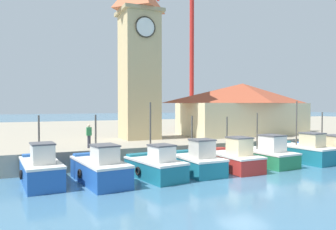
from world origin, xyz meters
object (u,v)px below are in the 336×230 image
(fishing_boat_far_left, at_px, (41,170))
(fishing_boat_mid_right, at_px, (264,155))
(fishing_boat_mid_left, at_px, (196,162))
(dock_worker_near_tower, at_px, (89,136))
(fishing_boat_right_inner, at_px, (303,152))
(fishing_boat_right_outer, at_px, (328,151))
(fishing_boat_left_inner, at_px, (155,166))
(port_crane_near, at_px, (191,64))
(fishing_boat_center, at_px, (233,159))
(warehouse_right, at_px, (243,108))
(clock_tower, at_px, (139,53))
(fishing_boat_left_outer, at_px, (100,169))

(fishing_boat_far_left, distance_m, fishing_boat_mid_right, 14.89)
(fishing_boat_mid_left, height_order, dock_worker_near_tower, fishing_boat_mid_left)
(fishing_boat_right_inner, distance_m, fishing_boat_right_outer, 2.53)
(fishing_boat_left_inner, relative_size, dock_worker_near_tower, 2.76)
(fishing_boat_mid_right, distance_m, port_crane_near, 21.23)
(fishing_boat_mid_right, bearing_deg, fishing_boat_left_inner, -174.40)
(fishing_boat_center, relative_size, warehouse_right, 0.37)
(port_crane_near, height_order, dock_worker_near_tower, port_crane_near)
(fishing_boat_far_left, bearing_deg, clock_tower, 44.32)
(fishing_boat_mid_left, bearing_deg, fishing_boat_left_inner, -176.21)
(port_crane_near, bearing_deg, fishing_boat_mid_left, -117.09)
(fishing_boat_left_inner, bearing_deg, dock_worker_near_tower, 121.19)
(fishing_boat_mid_left, distance_m, warehouse_right, 14.10)
(fishing_boat_center, bearing_deg, fishing_boat_right_outer, 1.50)
(fishing_boat_far_left, relative_size, clock_tower, 0.30)
(fishing_boat_right_inner, height_order, fishing_boat_right_outer, fishing_boat_right_inner)
(fishing_boat_left_inner, height_order, fishing_boat_center, fishing_boat_left_inner)
(warehouse_right, bearing_deg, fishing_boat_left_outer, -150.97)
(port_crane_near, xyz_separation_m, dock_worker_near_tower, (-15.74, -14.87, -7.40))
(fishing_boat_far_left, distance_m, dock_worker_near_tower, 5.15)
(fishing_boat_left_outer, bearing_deg, fishing_boat_mid_left, -0.25)
(port_crane_near, bearing_deg, fishing_boat_left_outer, -129.41)
(fishing_boat_center, distance_m, dock_worker_near_tower, 9.77)
(fishing_boat_mid_right, relative_size, fishing_boat_right_inner, 1.05)
(fishing_boat_mid_left, height_order, warehouse_right, warehouse_right)
(fishing_boat_mid_right, bearing_deg, fishing_boat_left_outer, -176.92)
(fishing_boat_right_inner, xyz_separation_m, dock_worker_near_tower, (-15.13, 4.24, 1.42))
(fishing_boat_right_inner, bearing_deg, fishing_boat_left_inner, -177.24)
(fishing_boat_center, height_order, dock_worker_near_tower, fishing_boat_center)
(fishing_boat_far_left, xyz_separation_m, fishing_boat_left_inner, (6.18, -1.09, -0.10))
(fishing_boat_left_outer, height_order, port_crane_near, port_crane_near)
(fishing_boat_far_left, height_order, fishing_boat_left_outer, fishing_boat_left_outer)
(fishing_boat_left_outer, xyz_separation_m, dock_worker_near_tower, (0.27, 4.62, 1.43))
(fishing_boat_center, xyz_separation_m, warehouse_right, (7.54, 9.01, 3.21))
(fishing_boat_center, height_order, fishing_boat_right_inner, fishing_boat_right_inner)
(fishing_boat_left_outer, height_order, fishing_boat_left_inner, fishing_boat_left_inner)
(fishing_boat_left_inner, distance_m, fishing_boat_mid_left, 2.84)
(port_crane_near, bearing_deg, fishing_boat_right_outer, -84.29)
(fishing_boat_left_outer, xyz_separation_m, fishing_boat_mid_right, (11.91, 0.64, -0.05))
(port_crane_near, bearing_deg, dock_worker_near_tower, -136.64)
(fishing_boat_left_inner, bearing_deg, port_crane_near, 56.95)
(fishing_boat_mid_right, height_order, clock_tower, clock_tower)
(fishing_boat_left_outer, relative_size, fishing_boat_right_inner, 1.06)
(fishing_boat_left_outer, relative_size, dock_worker_near_tower, 3.17)
(fishing_boat_mid_left, bearing_deg, fishing_boat_right_inner, 2.45)
(fishing_boat_far_left, xyz_separation_m, fishing_boat_center, (11.77, -0.82, -0.07))
(fishing_boat_far_left, height_order, dock_worker_near_tower, fishing_boat_far_left)
(fishing_boat_mid_left, relative_size, fishing_boat_right_outer, 0.78)
(fishing_boat_mid_left, relative_size, warehouse_right, 0.33)
(fishing_boat_far_left, height_order, fishing_boat_mid_right, fishing_boat_far_left)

